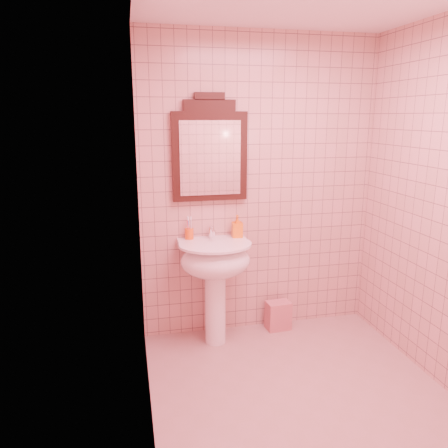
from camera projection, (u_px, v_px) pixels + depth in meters
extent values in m
plane|color=tan|center=(303.00, 399.00, 2.92)|extent=(2.20, 2.20, 0.00)
cube|color=#D09A91|center=(259.00, 188.00, 3.66)|extent=(2.00, 0.02, 2.50)
cylinder|color=white|center=(215.00, 303.00, 3.58)|extent=(0.17, 0.17, 0.70)
ellipsoid|color=white|center=(216.00, 261.00, 3.47)|extent=(0.56, 0.46, 0.28)
cube|color=white|center=(212.00, 241.00, 3.60)|extent=(0.56, 0.15, 0.05)
cylinder|color=white|center=(215.00, 245.00, 3.44)|extent=(0.58, 0.58, 0.02)
cylinder|color=white|center=(211.00, 233.00, 3.59)|extent=(0.04, 0.04, 0.09)
cylinder|color=white|center=(213.00, 230.00, 3.52)|extent=(0.02, 0.10, 0.02)
cylinder|color=white|center=(214.00, 234.00, 3.48)|extent=(0.02, 0.02, 0.04)
cube|color=white|center=(211.00, 226.00, 3.58)|extent=(0.02, 0.07, 0.01)
cube|color=black|center=(210.00, 157.00, 3.48)|extent=(0.61, 0.05, 0.71)
cube|color=black|center=(209.00, 105.00, 3.39)|extent=(0.41, 0.05, 0.09)
cube|color=black|center=(209.00, 96.00, 3.37)|extent=(0.24, 0.05, 0.06)
cube|color=white|center=(210.00, 158.00, 3.46)|extent=(0.49, 0.01, 0.59)
cylinder|color=#E45713|center=(189.00, 234.00, 3.56)|extent=(0.07, 0.07, 0.09)
cylinder|color=silver|center=(191.00, 229.00, 3.55)|extent=(0.01, 0.01, 0.16)
cylinder|color=#338CD8|center=(188.00, 229.00, 3.56)|extent=(0.01, 0.01, 0.16)
cylinder|color=#E5334C|center=(188.00, 230.00, 3.53)|extent=(0.01, 0.01, 0.16)
imported|color=orange|center=(237.00, 226.00, 3.60)|extent=(0.09, 0.09, 0.19)
cube|color=#C17472|center=(278.00, 315.00, 3.86)|extent=(0.22, 0.15, 0.25)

